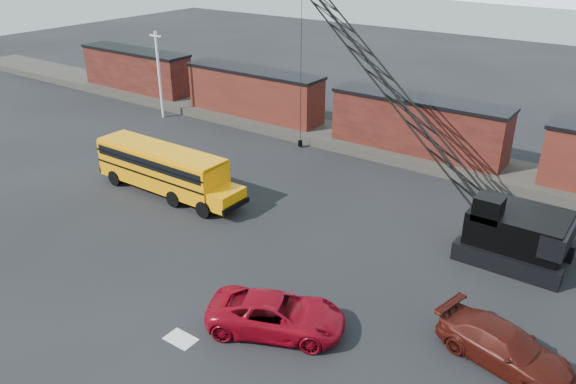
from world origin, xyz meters
name	(u,v)px	position (x,y,z in m)	size (l,w,h in m)	color
ground	(232,292)	(0.00, 0.00, 0.00)	(160.00, 160.00, 0.00)	black
gravel_berm	(415,154)	(0.00, 22.00, 0.35)	(120.00, 5.00, 0.70)	#47423B
boxcar_west_far	(136,69)	(-32.00, 22.00, 2.76)	(13.70, 3.10, 4.17)	#571F18
boxcar_west_near	(254,92)	(-16.00, 22.00, 2.76)	(13.70, 3.10, 4.17)	#431A13
boxcar_mid	(418,124)	(0.00, 22.00, 2.76)	(13.70, 3.10, 4.17)	#571F18
utility_pole	(159,74)	(-24.00, 18.00, 4.15)	(1.40, 0.24, 8.00)	silver
snow_patch	(181,339)	(0.50, -4.00, 0.01)	(1.40, 0.90, 0.02)	silver
school_bus	(165,169)	(-11.04, 6.22, 1.79)	(11.65, 2.65, 3.19)	orange
red_pickup	(276,314)	(3.54, -1.04, 0.85)	(2.81, 6.09, 1.69)	maroon
maroon_suv	(505,347)	(12.41, 2.66, 0.83)	(2.32, 5.71, 1.66)	#40100B
crawler_crane	(383,78)	(0.09, 15.10, 7.69)	(22.38, 10.05, 13.63)	black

